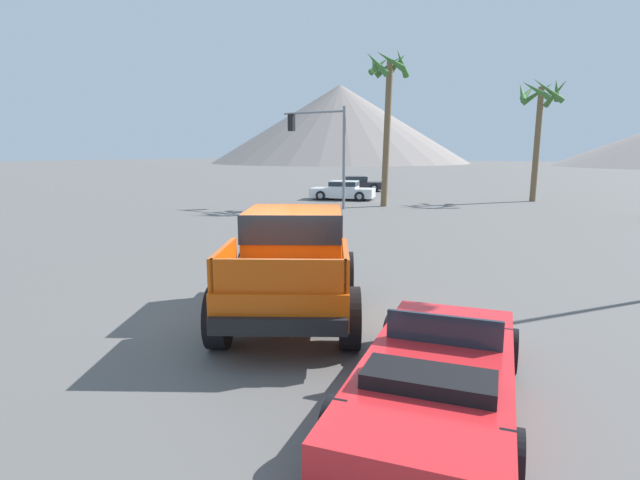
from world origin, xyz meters
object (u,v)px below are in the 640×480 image
orange_pickup_truck (292,256)px  parked_car_white (343,190)px  palm_tree_short (539,110)px  red_convertible_car (437,377)px  palm_tree_tall (387,94)px  traffic_light_main (320,138)px  parked_car_dark (357,184)px

orange_pickup_truck → parked_car_white: orange_pickup_truck is taller
palm_tree_short → red_convertible_car: bearing=-83.1°
parked_car_white → palm_tree_tall: 7.12m
traffic_light_main → parked_car_dark: bearing=-72.1°
parked_car_white → red_convertible_car: bearing=-165.9°
traffic_light_main → palm_tree_tall: 4.43m
orange_pickup_truck → palm_tree_short: 26.16m
palm_tree_tall → parked_car_dark: bearing=126.2°
parked_car_dark → palm_tree_tall: bearing=4.3°
red_convertible_car → parked_car_white: (-13.90, 22.50, 0.20)m
parked_car_dark → palm_tree_short: bearing=52.7°
parked_car_white → parked_car_dark: (-2.49, 6.60, -0.02)m
parked_car_white → orange_pickup_truck: bearing=-170.8°
red_convertible_car → palm_tree_short: size_ratio=0.63×
red_convertible_car → palm_tree_short: (-3.35, 27.84, 5.13)m
palm_tree_tall → palm_tree_short: 10.03m
red_convertible_car → palm_tree_short: bearing=85.3°
parked_car_dark → traffic_light_main: (3.63, -11.26, 3.19)m
red_convertible_car → orange_pickup_truck: bearing=138.3°
red_convertible_car → parked_car_dark: size_ratio=1.07×
orange_pickup_truck → palm_tree_tall: (-6.47, 18.31, 5.06)m
parked_car_white → parked_car_dark: size_ratio=1.01×
parked_car_white → palm_tree_short: size_ratio=0.59×
palm_tree_short → traffic_light_main: bearing=-133.3°
parked_car_white → palm_tree_tall: palm_tree_tall is taller
palm_tree_tall → palm_tree_short: palm_tree_tall is taller
parked_car_dark → palm_tree_short: size_ratio=0.59×
palm_tree_short → orange_pickup_truck: bearing=-90.4°
orange_pickup_truck → parked_car_dark: orange_pickup_truck is taller
orange_pickup_truck → parked_car_white: bearing=86.4°
red_convertible_car → parked_car_white: size_ratio=1.07×
red_convertible_car → parked_car_white: 26.45m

